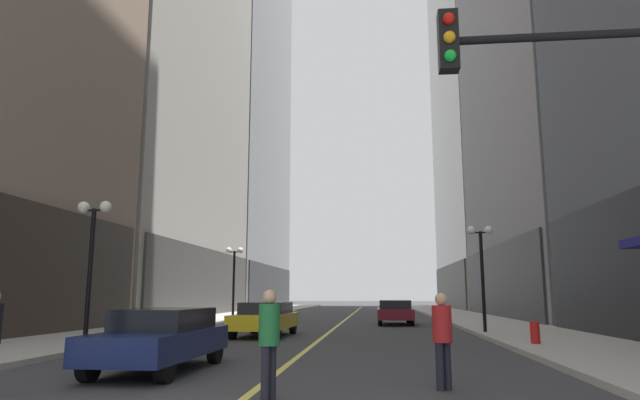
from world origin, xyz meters
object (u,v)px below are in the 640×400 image
object	(u,v)px
car_maroon	(395,311)
traffic_light_near_right	(615,135)
fire_hydrant_right	(535,335)
street_lamp_right_mid	(481,254)
pedestrian_in_red_jacket	(442,333)
street_lamp_left_near	(92,240)
pedestrian_in_green_parka	(269,335)
car_navy	(162,337)
car_yellow	(265,318)
street_lamp_left_far	(234,267)

from	to	relation	value
car_maroon	traffic_light_near_right	size ratio (longest dim) A/B	0.82
fire_hydrant_right	street_lamp_right_mid	bearing A→B (deg)	95.40
traffic_light_near_right	fire_hydrant_right	xyz separation A→B (m)	(1.55, 10.25, -3.34)
pedestrian_in_red_jacket	street_lamp_left_near	bearing A→B (deg)	149.77
pedestrian_in_green_parka	street_lamp_right_mid	size ratio (longest dim) A/B	0.38
car_navy	traffic_light_near_right	distance (m)	9.47
car_maroon	car_navy	bearing A→B (deg)	-106.31
car_maroon	street_lamp_right_mid	xyz separation A→B (m)	(3.35, -7.86, 2.54)
car_yellow	pedestrian_in_red_jacket	distance (m)	13.09
street_lamp_left_near	street_lamp_right_mid	distance (m)	14.79
pedestrian_in_green_parka	car_navy	bearing A→B (deg)	135.06
car_navy	traffic_light_near_right	xyz separation A→B (m)	(7.89, -4.27, 3.02)
street_lamp_left_near	street_lamp_left_far	bearing A→B (deg)	90.00
car_yellow	traffic_light_near_right	distance (m)	16.56
car_maroon	fire_hydrant_right	world-z (taller)	car_maroon
car_navy	street_lamp_left_far	world-z (taller)	street_lamp_left_far
street_lamp_left_near	pedestrian_in_green_parka	bearing A→B (deg)	-45.02
car_maroon	pedestrian_in_red_jacket	world-z (taller)	pedestrian_in_red_jacket
car_yellow	street_lamp_right_mid	distance (m)	9.17
traffic_light_near_right	car_navy	bearing A→B (deg)	151.58
car_yellow	street_lamp_left_far	size ratio (longest dim) A/B	1.03
street_lamp_right_mid	fire_hydrant_right	size ratio (longest dim) A/B	5.54
car_navy	traffic_light_near_right	bearing A→B (deg)	-28.42
car_yellow	car_maroon	xyz separation A→B (m)	(5.38, 9.04, 0.00)
pedestrian_in_green_parka	street_lamp_left_near	distance (m)	9.88
street_lamp_left_near	pedestrian_in_red_jacket	bearing A→B (deg)	-30.23
car_maroon	street_lamp_left_far	xyz separation A→B (m)	(-9.45, 1.32, 2.54)
street_lamp_right_mid	car_navy	bearing A→B (deg)	-128.43
car_yellow	traffic_light_near_right	world-z (taller)	traffic_light_near_right
car_maroon	pedestrian_in_red_jacket	distance (m)	20.89
car_maroon	fire_hydrant_right	size ratio (longest dim) A/B	5.79
pedestrian_in_red_jacket	traffic_light_near_right	bearing A→B (deg)	-50.10
car_maroon	street_lamp_left_far	distance (m)	9.88
pedestrian_in_red_jacket	car_navy	bearing A→B (deg)	163.14
car_navy	car_maroon	size ratio (longest dim) A/B	0.94
pedestrian_in_green_parka	fire_hydrant_right	xyz separation A→B (m)	(6.50, 8.92, -0.59)
fire_hydrant_right	pedestrian_in_red_jacket	bearing A→B (deg)	-115.30
pedestrian_in_green_parka	street_lamp_left_near	world-z (taller)	street_lamp_left_near
car_maroon	pedestrian_in_red_jacket	size ratio (longest dim) A/B	2.80
pedestrian_in_green_parka	street_lamp_right_mid	world-z (taller)	street_lamp_right_mid
car_yellow	car_maroon	bearing A→B (deg)	59.24
street_lamp_left_far	fire_hydrant_right	bearing A→B (deg)	-47.41
car_yellow	fire_hydrant_right	size ratio (longest dim) A/B	5.68
car_yellow	car_maroon	world-z (taller)	same
car_navy	fire_hydrant_right	bearing A→B (deg)	32.35
pedestrian_in_red_jacket	street_lamp_left_far	xyz separation A→B (m)	(-9.64, 22.20, 2.30)
car_navy	pedestrian_in_red_jacket	distance (m)	6.05
fire_hydrant_right	car_navy	bearing A→B (deg)	-147.65
car_maroon	street_lamp_left_far	size ratio (longest dim) A/B	1.05
car_navy	fire_hydrant_right	size ratio (longest dim) A/B	5.47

